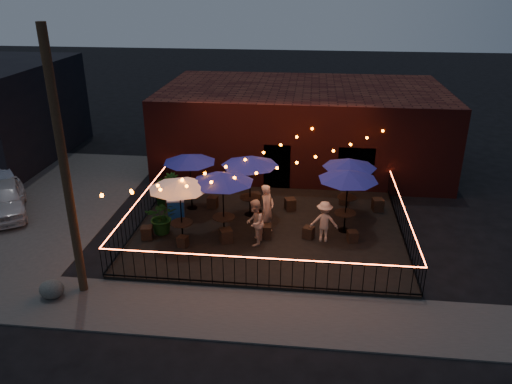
{
  "coord_description": "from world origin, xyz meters",
  "views": [
    {
      "loc": [
        1.42,
        -15.04,
        8.99
      ],
      "look_at": [
        -0.58,
        2.7,
        1.33
      ],
      "focal_mm": 35.0,
      "sensor_mm": 36.0,
      "label": 1
    }
  ],
  "objects_px": {
    "cafe_table_0": "(179,185)",
    "cafe_table_3": "(250,162)",
    "utility_pole": "(65,171)",
    "cooler": "(176,209)",
    "cafe_table_2": "(223,178)",
    "cafe_table_5": "(350,164)",
    "boulder": "(52,289)",
    "cafe_table_1": "(189,159)",
    "cafe_table_4": "(348,176)"
  },
  "relations": [
    {
      "from": "utility_pole",
      "to": "cafe_table_2",
      "type": "relative_size",
      "value": 2.7
    },
    {
      "from": "cafe_table_1",
      "to": "cafe_table_4",
      "type": "xyz_separation_m",
      "value": [
        6.22,
        -1.35,
        0.06
      ]
    },
    {
      "from": "utility_pole",
      "to": "cafe_table_3",
      "type": "height_order",
      "value": "utility_pole"
    },
    {
      "from": "cafe_table_0",
      "to": "cafe_table_4",
      "type": "bearing_deg",
      "value": 14.12
    },
    {
      "from": "cafe_table_1",
      "to": "cafe_table_5",
      "type": "xyz_separation_m",
      "value": [
        6.37,
        0.18,
        -0.02
      ]
    },
    {
      "from": "utility_pole",
      "to": "cafe_table_1",
      "type": "bearing_deg",
      "value": 71.26
    },
    {
      "from": "boulder",
      "to": "cafe_table_2",
      "type": "bearing_deg",
      "value": 43.35
    },
    {
      "from": "cafe_table_0",
      "to": "cafe_table_4",
      "type": "xyz_separation_m",
      "value": [
        5.9,
        1.48,
        -0.0
      ]
    },
    {
      "from": "cafe_table_4",
      "to": "cafe_table_3",
      "type": "bearing_deg",
      "value": 164.97
    },
    {
      "from": "cafe_table_3",
      "to": "boulder",
      "type": "distance_m",
      "value": 8.42
    },
    {
      "from": "cafe_table_3",
      "to": "cafe_table_4",
      "type": "relative_size",
      "value": 0.91
    },
    {
      "from": "utility_pole",
      "to": "cafe_table_5",
      "type": "distance_m",
      "value": 10.6
    },
    {
      "from": "cafe_table_3",
      "to": "cafe_table_2",
      "type": "bearing_deg",
      "value": -111.42
    },
    {
      "from": "cafe_table_3",
      "to": "cooler",
      "type": "distance_m",
      "value": 3.48
    },
    {
      "from": "cafe_table_0",
      "to": "cooler",
      "type": "relative_size",
      "value": 2.79
    },
    {
      "from": "cafe_table_2",
      "to": "cafe_table_3",
      "type": "relative_size",
      "value": 1.19
    },
    {
      "from": "cafe_table_0",
      "to": "cafe_table_3",
      "type": "relative_size",
      "value": 0.98
    },
    {
      "from": "cafe_table_5",
      "to": "cooler",
      "type": "height_order",
      "value": "cafe_table_5"
    },
    {
      "from": "cafe_table_2",
      "to": "cafe_table_4",
      "type": "relative_size",
      "value": 1.09
    },
    {
      "from": "utility_pole",
      "to": "boulder",
      "type": "bearing_deg",
      "value": -146.49
    },
    {
      "from": "cafe_table_0",
      "to": "boulder",
      "type": "bearing_deg",
      "value": -130.12
    },
    {
      "from": "cafe_table_0",
      "to": "cafe_table_3",
      "type": "height_order",
      "value": "cafe_table_3"
    },
    {
      "from": "cafe_table_2",
      "to": "cafe_table_4",
      "type": "height_order",
      "value": "cafe_table_2"
    },
    {
      "from": "cafe_table_1",
      "to": "cafe_table_4",
      "type": "distance_m",
      "value": 6.36
    },
    {
      "from": "cafe_table_5",
      "to": "boulder",
      "type": "height_order",
      "value": "cafe_table_5"
    },
    {
      "from": "cafe_table_0",
      "to": "cooler",
      "type": "height_order",
      "value": "cafe_table_0"
    },
    {
      "from": "cafe_table_1",
      "to": "cafe_table_0",
      "type": "bearing_deg",
      "value": -83.59
    },
    {
      "from": "cafe_table_0",
      "to": "cafe_table_4",
      "type": "distance_m",
      "value": 6.08
    },
    {
      "from": "cafe_table_0",
      "to": "cafe_table_3",
      "type": "bearing_deg",
      "value": 48.84
    },
    {
      "from": "cafe_table_2",
      "to": "cafe_table_5",
      "type": "relative_size",
      "value": 1.26
    },
    {
      "from": "cafe_table_2",
      "to": "boulder",
      "type": "distance_m",
      "value": 6.61
    },
    {
      "from": "cafe_table_5",
      "to": "cooler",
      "type": "distance_m",
      "value": 7.06
    },
    {
      "from": "cafe_table_3",
      "to": "cooler",
      "type": "height_order",
      "value": "cafe_table_3"
    },
    {
      "from": "cafe_table_2",
      "to": "boulder",
      "type": "bearing_deg",
      "value": -136.65
    },
    {
      "from": "cafe_table_3",
      "to": "cafe_table_1",
      "type": "bearing_deg",
      "value": 172.0
    },
    {
      "from": "cafe_table_0",
      "to": "cafe_table_5",
      "type": "relative_size",
      "value": 1.04
    },
    {
      "from": "cafe_table_4",
      "to": "cafe_table_0",
      "type": "bearing_deg",
      "value": -165.88
    },
    {
      "from": "cooler",
      "to": "cafe_table_4",
      "type": "bearing_deg",
      "value": -13.06
    },
    {
      "from": "utility_pole",
      "to": "cooler",
      "type": "bearing_deg",
      "value": 71.12
    },
    {
      "from": "utility_pole",
      "to": "cooler",
      "type": "relative_size",
      "value": 9.15
    },
    {
      "from": "utility_pole",
      "to": "cafe_table_2",
      "type": "distance_m",
      "value": 5.59
    },
    {
      "from": "cafe_table_0",
      "to": "cafe_table_5",
      "type": "bearing_deg",
      "value": 26.51
    },
    {
      "from": "cafe_table_4",
      "to": "cafe_table_1",
      "type": "bearing_deg",
      "value": 167.74
    },
    {
      "from": "cafe_table_2",
      "to": "boulder",
      "type": "relative_size",
      "value": 3.61
    },
    {
      "from": "utility_pole",
      "to": "cafe_table_0",
      "type": "relative_size",
      "value": 3.28
    },
    {
      "from": "utility_pole",
      "to": "cafe_table_2",
      "type": "height_order",
      "value": "utility_pole"
    },
    {
      "from": "utility_pole",
      "to": "boulder",
      "type": "height_order",
      "value": "utility_pole"
    },
    {
      "from": "cafe_table_3",
      "to": "cooler",
      "type": "relative_size",
      "value": 2.86
    },
    {
      "from": "cafe_table_4",
      "to": "cafe_table_5",
      "type": "xyz_separation_m",
      "value": [
        0.15,
        1.53,
        -0.08
      ]
    },
    {
      "from": "cafe_table_3",
      "to": "utility_pole",
      "type": "bearing_deg",
      "value": -128.57
    }
  ]
}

